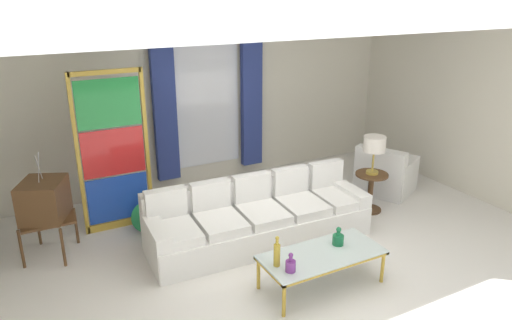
{
  "coord_description": "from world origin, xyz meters",
  "views": [
    {
      "loc": [
        -2.77,
        -4.26,
        3.15
      ],
      "look_at": [
        -0.04,
        0.9,
        1.05
      ],
      "focal_mm": 33.41,
      "sensor_mm": 36.0,
      "label": 1
    }
  ],
  "objects_px": {
    "armchair_white": "(385,175)",
    "stained_glass_divider": "(114,155)",
    "bottle_crystal_tall": "(291,265)",
    "vintage_tv": "(44,202)",
    "peacock_figurine": "(149,219)",
    "bottle_blue_decanter": "(277,254)",
    "couch_white_long": "(257,218)",
    "round_side_table": "(371,189)",
    "table_lamp_brass": "(374,146)",
    "coffee_table": "(322,256)",
    "bottle_amber_squat": "(338,239)"
  },
  "relations": [
    {
      "from": "vintage_tv",
      "to": "stained_glass_divider",
      "type": "xyz_separation_m",
      "value": [
        0.94,
        0.36,
        0.33
      ]
    },
    {
      "from": "bottle_blue_decanter",
      "to": "bottle_amber_squat",
      "type": "xyz_separation_m",
      "value": [
        0.84,
        0.05,
        -0.07
      ]
    },
    {
      "from": "vintage_tv",
      "to": "round_side_table",
      "type": "distance_m",
      "value": 4.47
    },
    {
      "from": "bottle_blue_decanter",
      "to": "vintage_tv",
      "type": "height_order",
      "value": "vintage_tv"
    },
    {
      "from": "peacock_figurine",
      "to": "vintage_tv",
      "type": "bearing_deg",
      "value": 178.38
    },
    {
      "from": "armchair_white",
      "to": "stained_glass_divider",
      "type": "distance_m",
      "value": 4.26
    },
    {
      "from": "armchair_white",
      "to": "stained_glass_divider",
      "type": "height_order",
      "value": "stained_glass_divider"
    },
    {
      "from": "vintage_tv",
      "to": "bottle_crystal_tall",
      "type": "bearing_deg",
      "value": -47.04
    },
    {
      "from": "armchair_white",
      "to": "peacock_figurine",
      "type": "distance_m",
      "value": 3.83
    },
    {
      "from": "bottle_blue_decanter",
      "to": "table_lamp_brass",
      "type": "xyz_separation_m",
      "value": [
        2.34,
        1.23,
        0.48
      ]
    },
    {
      "from": "bottle_crystal_tall",
      "to": "peacock_figurine",
      "type": "xyz_separation_m",
      "value": [
        -0.86,
        2.22,
        -0.26
      ]
    },
    {
      "from": "coffee_table",
      "to": "stained_glass_divider",
      "type": "relative_size",
      "value": 0.63
    },
    {
      "from": "bottle_crystal_tall",
      "to": "table_lamp_brass",
      "type": "height_order",
      "value": "table_lamp_brass"
    },
    {
      "from": "bottle_crystal_tall",
      "to": "vintage_tv",
      "type": "distance_m",
      "value": 3.1
    },
    {
      "from": "peacock_figurine",
      "to": "stained_glass_divider",
      "type": "bearing_deg",
      "value": 127.45
    },
    {
      "from": "bottle_crystal_tall",
      "to": "bottle_amber_squat",
      "type": "xyz_separation_m",
      "value": [
        0.77,
        0.21,
        0.0
      ]
    },
    {
      "from": "vintage_tv",
      "to": "stained_glass_divider",
      "type": "relative_size",
      "value": 0.61
    },
    {
      "from": "couch_white_long",
      "to": "bottle_crystal_tall",
      "type": "bearing_deg",
      "value": -104.41
    },
    {
      "from": "bottle_blue_decanter",
      "to": "round_side_table",
      "type": "bearing_deg",
      "value": 27.74
    },
    {
      "from": "bottle_blue_decanter",
      "to": "bottle_crystal_tall",
      "type": "bearing_deg",
      "value": -65.91
    },
    {
      "from": "bottle_crystal_tall",
      "to": "round_side_table",
      "type": "bearing_deg",
      "value": 31.47
    },
    {
      "from": "bottle_blue_decanter",
      "to": "peacock_figurine",
      "type": "distance_m",
      "value": 2.24
    },
    {
      "from": "stained_glass_divider",
      "to": "couch_white_long",
      "type": "bearing_deg",
      "value": -38.23
    },
    {
      "from": "bottle_crystal_tall",
      "to": "vintage_tv",
      "type": "height_order",
      "value": "vintage_tv"
    },
    {
      "from": "peacock_figurine",
      "to": "armchair_white",
      "type": "bearing_deg",
      "value": -5.96
    },
    {
      "from": "bottle_blue_decanter",
      "to": "vintage_tv",
      "type": "relative_size",
      "value": 0.26
    },
    {
      "from": "couch_white_long",
      "to": "round_side_table",
      "type": "distance_m",
      "value": 1.9
    },
    {
      "from": "peacock_figurine",
      "to": "table_lamp_brass",
      "type": "height_order",
      "value": "table_lamp_brass"
    },
    {
      "from": "armchair_white",
      "to": "peacock_figurine",
      "type": "xyz_separation_m",
      "value": [
        -3.81,
        0.4,
        -0.07
      ]
    },
    {
      "from": "peacock_figurine",
      "to": "round_side_table",
      "type": "height_order",
      "value": "round_side_table"
    },
    {
      "from": "stained_glass_divider",
      "to": "table_lamp_brass",
      "type": "bearing_deg",
      "value": -19.8
    },
    {
      "from": "stained_glass_divider",
      "to": "round_side_table",
      "type": "height_order",
      "value": "stained_glass_divider"
    },
    {
      "from": "bottle_crystal_tall",
      "to": "table_lamp_brass",
      "type": "relative_size",
      "value": 0.38
    },
    {
      "from": "bottle_amber_squat",
      "to": "table_lamp_brass",
      "type": "distance_m",
      "value": 1.98
    },
    {
      "from": "bottle_crystal_tall",
      "to": "stained_glass_divider",
      "type": "distance_m",
      "value": 2.93
    },
    {
      "from": "bottle_crystal_tall",
      "to": "round_side_table",
      "type": "relative_size",
      "value": 0.36
    },
    {
      "from": "couch_white_long",
      "to": "table_lamp_brass",
      "type": "relative_size",
      "value": 5.19
    },
    {
      "from": "table_lamp_brass",
      "to": "armchair_white",
      "type": "bearing_deg",
      "value": 32.77
    },
    {
      "from": "bottle_amber_squat",
      "to": "peacock_figurine",
      "type": "bearing_deg",
      "value": 128.93
    },
    {
      "from": "table_lamp_brass",
      "to": "coffee_table",
      "type": "bearing_deg",
      "value": -144.78
    },
    {
      "from": "stained_glass_divider",
      "to": "table_lamp_brass",
      "type": "relative_size",
      "value": 3.86
    },
    {
      "from": "armchair_white",
      "to": "table_lamp_brass",
      "type": "bearing_deg",
      "value": -147.23
    },
    {
      "from": "couch_white_long",
      "to": "coffee_table",
      "type": "distance_m",
      "value": 1.29
    },
    {
      "from": "couch_white_long",
      "to": "peacock_figurine",
      "type": "distance_m",
      "value": 1.47
    },
    {
      "from": "vintage_tv",
      "to": "bottle_amber_squat",
      "type": "bearing_deg",
      "value": -35.48
    },
    {
      "from": "coffee_table",
      "to": "stained_glass_divider",
      "type": "xyz_separation_m",
      "value": [
        -1.66,
        2.48,
        0.68
      ]
    },
    {
      "from": "peacock_figurine",
      "to": "bottle_blue_decanter",
      "type": "bearing_deg",
      "value": -69.14
    },
    {
      "from": "bottle_blue_decanter",
      "to": "bottle_crystal_tall",
      "type": "height_order",
      "value": "bottle_blue_decanter"
    },
    {
      "from": "bottle_crystal_tall",
      "to": "armchair_white",
      "type": "distance_m",
      "value": 3.47
    },
    {
      "from": "stained_glass_divider",
      "to": "table_lamp_brass",
      "type": "height_order",
      "value": "stained_glass_divider"
    }
  ]
}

